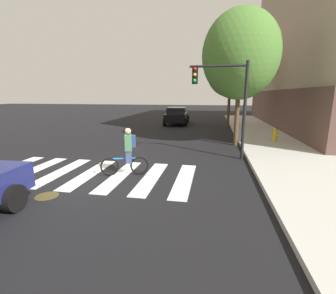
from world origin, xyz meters
TOP-DOWN VIEW (x-y plane):
  - ground_plane at (0.00, 0.00)m, footprint 120.00×120.00m
  - crosswalk_stripes at (-0.39, 0.00)m, footprint 7.47×3.39m
  - manhole_cover at (-0.61, -2.04)m, footprint 0.64×0.64m
  - sedan_mid at (0.48, 15.40)m, footprint 2.40×4.81m
  - cyclist at (1.04, 0.15)m, footprint 1.64×0.59m
  - traffic_light_near at (4.44, 3.14)m, footprint 2.47×0.28m
  - fire_hydrant at (7.54, 7.07)m, footprint 0.33×0.22m
  - street_tree_near at (5.25, 6.18)m, footprint 4.04×4.04m
  - street_tree_mid at (5.27, 14.25)m, footprint 4.15×4.15m

SIDE VIEW (x-z plane):
  - ground_plane at x=0.00m, z-range 0.00..0.00m
  - manhole_cover at x=-0.61m, z-range 0.00..0.01m
  - crosswalk_stripes at x=-0.39m, z-range 0.00..0.01m
  - fire_hydrant at x=7.54m, z-range 0.14..0.92m
  - sedan_mid at x=0.48m, z-range 0.03..1.66m
  - cyclist at x=1.04m, z-range 0.00..1.69m
  - traffic_light_near at x=4.44m, z-range 0.76..4.96m
  - street_tree_near at x=5.25m, z-range 1.26..8.45m
  - street_tree_mid at x=5.27m, z-range 1.30..8.68m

